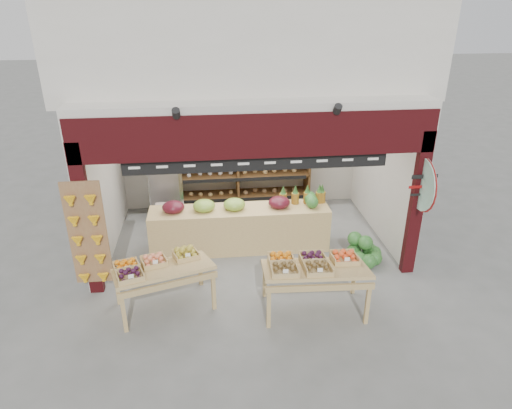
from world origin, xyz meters
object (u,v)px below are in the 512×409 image
object	(u,v)px
refrigerator	(165,176)
display_table_left	(155,267)
watermelon_pile	(363,252)
back_shelving	(237,158)
mid_counter	(239,227)
cardboard_stack	(176,222)
display_table_right	(311,266)

from	to	relation	value
refrigerator	display_table_left	distance (m)	3.43
watermelon_pile	display_table_left	bearing A→B (deg)	-165.64
display_table_left	refrigerator	bearing A→B (deg)	91.08
back_shelving	refrigerator	distance (m)	1.65
mid_counter	cardboard_stack	bearing A→B (deg)	147.28
display_table_right	watermelon_pile	world-z (taller)	display_table_right
refrigerator	mid_counter	bearing A→B (deg)	-52.39
cardboard_stack	back_shelving	bearing A→B (deg)	35.88
back_shelving	mid_counter	world-z (taller)	back_shelving
refrigerator	mid_counter	xyz separation A→B (m)	(1.51, -1.73, -0.47)
cardboard_stack	watermelon_pile	size ratio (longest dim) A/B	1.34
cardboard_stack	display_table_left	world-z (taller)	display_table_left
cardboard_stack	mid_counter	bearing A→B (deg)	-32.72
back_shelving	display_table_left	bearing A→B (deg)	-113.77
refrigerator	display_table_right	size ratio (longest dim) A/B	1.14
display_table_right	cardboard_stack	bearing A→B (deg)	128.08
mid_counter	display_table_left	bearing A→B (deg)	-130.45
display_table_left	watermelon_pile	xyz separation A→B (m)	(3.73, 0.96, -0.54)
back_shelving	display_table_right	xyz separation A→B (m)	(0.85, -3.85, -0.46)
refrigerator	display_table_left	bearing A→B (deg)	-92.55
back_shelving	watermelon_pile	bearing A→B (deg)	-49.71
back_shelving	cardboard_stack	world-z (taller)	back_shelving
back_shelving	watermelon_pile	world-z (taller)	back_shelving
back_shelving	display_table_left	xyz separation A→B (m)	(-1.55, -3.53, -0.52)
display_table_left	display_table_right	size ratio (longest dim) A/B	1.02
watermelon_pile	refrigerator	bearing A→B (deg)	146.93
back_shelving	cardboard_stack	bearing A→B (deg)	-144.12
mid_counter	watermelon_pile	distance (m)	2.42
mid_counter	display_table_left	world-z (taller)	mid_counter
refrigerator	watermelon_pile	xyz separation A→B (m)	(3.80, -2.47, -0.75)
refrigerator	mid_counter	world-z (taller)	refrigerator
mid_counter	display_table_right	xyz separation A→B (m)	(0.95, -2.03, 0.32)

